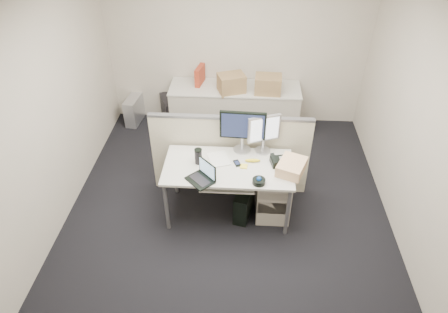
# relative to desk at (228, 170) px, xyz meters

# --- Properties ---
(floor) EXTENTS (4.00, 4.50, 0.01)m
(floor) POSITION_rel_desk_xyz_m (0.00, 0.00, -0.67)
(floor) COLOR black
(floor) RESTS_ON ground
(wall_back) EXTENTS (4.00, 0.02, 2.70)m
(wall_back) POSITION_rel_desk_xyz_m (0.00, 2.25, 0.69)
(wall_back) COLOR #B7AF9F
(wall_back) RESTS_ON ground
(wall_left) EXTENTS (0.02, 4.50, 2.70)m
(wall_left) POSITION_rel_desk_xyz_m (-2.00, 0.00, 0.69)
(wall_left) COLOR #B7AF9F
(wall_left) RESTS_ON ground
(wall_right) EXTENTS (0.02, 4.50, 2.70)m
(wall_right) POSITION_rel_desk_xyz_m (2.00, 0.00, 0.69)
(wall_right) COLOR #B7AF9F
(wall_right) RESTS_ON ground
(desk) EXTENTS (1.50, 0.75, 0.73)m
(desk) POSITION_rel_desk_xyz_m (0.00, 0.00, 0.00)
(desk) COLOR silver
(desk) RESTS_ON floor
(keyboard_tray) EXTENTS (0.62, 0.32, 0.02)m
(keyboard_tray) POSITION_rel_desk_xyz_m (0.00, -0.18, -0.04)
(keyboard_tray) COLOR silver
(keyboard_tray) RESTS_ON desk
(drawer_pedestal) EXTENTS (0.40, 0.55, 0.65)m
(drawer_pedestal) POSITION_rel_desk_xyz_m (0.55, 0.05, -0.34)
(drawer_pedestal) COLOR #B5AE9E
(drawer_pedestal) RESTS_ON floor
(cubicle_partition) EXTENTS (2.00, 0.06, 1.10)m
(cubicle_partition) POSITION_rel_desk_xyz_m (0.00, 0.45, -0.11)
(cubicle_partition) COLOR beige
(cubicle_partition) RESTS_ON floor
(back_counter) EXTENTS (2.00, 0.60, 0.72)m
(back_counter) POSITION_rel_desk_xyz_m (0.00, 1.93, -0.30)
(back_counter) COLOR #B5AE9E
(back_counter) RESTS_ON floor
(monitor_main) EXTENTS (0.55, 0.23, 0.54)m
(monitor_main) POSITION_rel_desk_xyz_m (0.15, 0.32, 0.34)
(monitor_main) COLOR black
(monitor_main) RESTS_ON desk
(monitor_small) EXTENTS (0.44, 0.32, 0.49)m
(monitor_small) POSITION_rel_desk_xyz_m (0.40, 0.32, 0.31)
(monitor_small) COLOR #B7B7BC
(monitor_small) RESTS_ON desk
(laptop) EXTENTS (0.36, 0.36, 0.22)m
(laptop) POSITION_rel_desk_xyz_m (-0.30, -0.28, 0.18)
(laptop) COLOR black
(laptop) RESTS_ON desk
(trackball) EXTENTS (0.19, 0.19, 0.06)m
(trackball) POSITION_rel_desk_xyz_m (0.35, -0.28, 0.09)
(trackball) COLOR black
(trackball) RESTS_ON desk
(desk_phone) EXTENTS (0.24, 0.21, 0.07)m
(desk_phone) POSITION_rel_desk_xyz_m (0.60, 0.08, 0.10)
(desk_phone) COLOR black
(desk_phone) RESTS_ON desk
(paper_stack) EXTENTS (0.31, 0.34, 0.01)m
(paper_stack) POSITION_rel_desk_xyz_m (-0.12, 0.12, 0.07)
(paper_stack) COLOR silver
(paper_stack) RESTS_ON desk
(sticky_pad) EXTENTS (0.09, 0.09, 0.01)m
(sticky_pad) POSITION_rel_desk_xyz_m (0.18, 0.00, 0.07)
(sticky_pad) COLOR yellow
(sticky_pad) RESTS_ON desk
(travel_mug) EXTENTS (0.09, 0.09, 0.18)m
(travel_mug) POSITION_rel_desk_xyz_m (-0.35, 0.04, 0.16)
(travel_mug) COLOR black
(travel_mug) RESTS_ON desk
(banana) EXTENTS (0.19, 0.06, 0.04)m
(banana) POSITION_rel_desk_xyz_m (0.28, 0.10, 0.09)
(banana) COLOR yellow
(banana) RESTS_ON desk
(cellphone) EXTENTS (0.10, 0.13, 0.02)m
(cellphone) POSITION_rel_desk_xyz_m (0.10, 0.05, 0.07)
(cellphone) COLOR black
(cellphone) RESTS_ON desk
(manila_folders) EXTENTS (0.39, 0.43, 0.13)m
(manila_folders) POSITION_rel_desk_xyz_m (0.72, -0.05, 0.13)
(manila_folders) COLOR #EABD8D
(manila_folders) RESTS_ON desk
(keyboard) EXTENTS (0.42, 0.17, 0.02)m
(keyboard) POSITION_rel_desk_xyz_m (0.05, -0.14, -0.02)
(keyboard) COLOR black
(keyboard) RESTS_ON keyboard_tray
(pc_tower_desk) EXTENTS (0.26, 0.44, 0.39)m
(pc_tower_desk) POSITION_rel_desk_xyz_m (0.20, -0.05, -0.47)
(pc_tower_desk) COLOR black
(pc_tower_desk) RESTS_ON floor
(pc_tower_spare_dark) EXTENTS (0.37, 0.52, 0.45)m
(pc_tower_spare_dark) POSITION_rel_desk_xyz_m (-1.08, 2.03, -0.44)
(pc_tower_spare_dark) COLOR black
(pc_tower_spare_dark) RESTS_ON floor
(pc_tower_spare_silver) EXTENTS (0.24, 0.49, 0.44)m
(pc_tower_spare_silver) POSITION_rel_desk_xyz_m (-1.67, 2.03, -0.45)
(pc_tower_spare_silver) COLOR #B7B7BC
(pc_tower_spare_silver) RESTS_ON floor
(cardboard_box_left) EXTENTS (0.46, 0.40, 0.29)m
(cardboard_box_left) POSITION_rel_desk_xyz_m (-0.05, 1.81, 0.20)
(cardboard_box_left) COLOR olive
(cardboard_box_left) RESTS_ON back_counter
(cardboard_box_right) EXTENTS (0.41, 0.32, 0.28)m
(cardboard_box_right) POSITION_rel_desk_xyz_m (0.50, 1.81, 0.20)
(cardboard_box_right) COLOR olive
(cardboard_box_right) RESTS_ON back_counter
(red_binder) EXTENTS (0.14, 0.33, 0.30)m
(red_binder) POSITION_rel_desk_xyz_m (-0.55, 2.03, 0.21)
(red_binder) COLOR #A3321B
(red_binder) RESTS_ON back_counter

